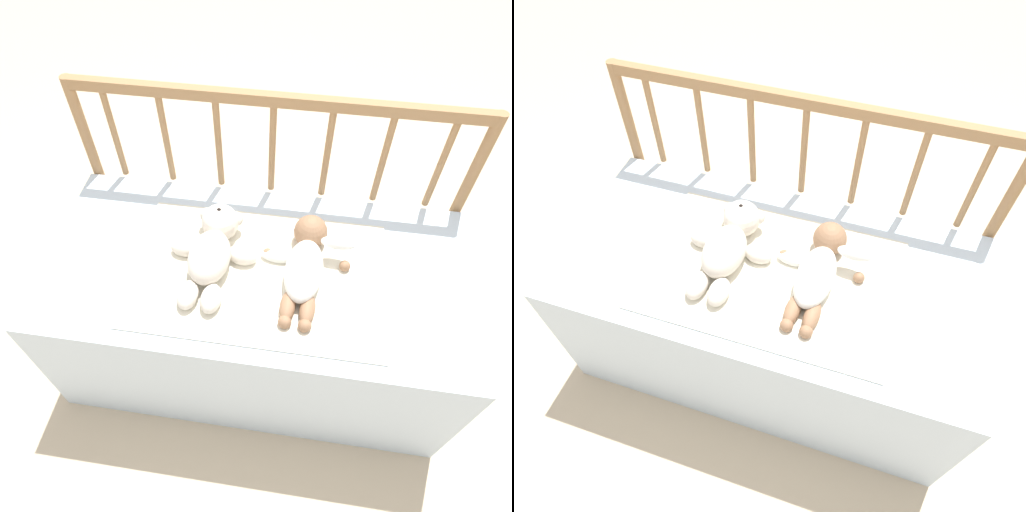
# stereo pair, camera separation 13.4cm
# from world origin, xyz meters

# --- Properties ---
(ground_plane) EXTENTS (12.00, 12.00, 0.00)m
(ground_plane) POSITION_xyz_m (0.00, 0.00, 0.00)
(ground_plane) COLOR #C6B293
(crib_mattress) EXTENTS (1.31, 0.65, 0.55)m
(crib_mattress) POSITION_xyz_m (0.00, 0.00, 0.27)
(crib_mattress) COLOR silver
(crib_mattress) RESTS_ON ground_plane
(crib_rail) EXTENTS (1.31, 0.04, 0.92)m
(crib_rail) POSITION_xyz_m (0.00, 0.35, 0.65)
(crib_rail) COLOR #997047
(crib_rail) RESTS_ON ground_plane
(blanket) EXTENTS (0.76, 0.49, 0.01)m
(blanket) POSITION_xyz_m (0.01, -0.03, 0.55)
(blanket) COLOR silver
(blanket) RESTS_ON crib_mattress
(teddy_bear) EXTENTS (0.27, 0.37, 0.12)m
(teddy_bear) POSITION_xyz_m (-0.13, 0.01, 0.60)
(teddy_bear) COLOR silver
(teddy_bear) RESTS_ON crib_mattress
(baby) EXTENTS (0.28, 0.39, 0.10)m
(baby) POSITION_xyz_m (0.15, -0.00, 0.59)
(baby) COLOR white
(baby) RESTS_ON crib_mattress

